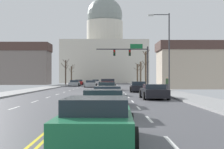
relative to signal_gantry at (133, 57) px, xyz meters
The scene contains 24 objects.
ground 15.32m from the signal_gantry, 111.73° to the right, with size 20.00×180.00×0.20m.
signal_gantry is the anchor object (origin of this frame).
street_lamp_right 15.56m from the signal_gantry, 80.61° to the right, with size 2.31×0.24×8.46m.
capitol_building 66.32m from the signal_gantry, 94.67° to the left, with size 28.33×21.90×31.90m.
pickup_truck_near_00 7.13m from the signal_gantry, 131.52° to the right, with size 2.38×5.84×1.55m.
sedan_near_01 11.83m from the signal_gantry, 90.56° to the right, with size 2.14×4.71×1.26m.
sedan_near_02 19.10m from the signal_gantry, 101.70° to the right, with size 2.09×4.35×1.28m.
sedan_near_03 24.54m from the signal_gantry, 89.88° to the right, with size 2.09×4.67×1.19m.
sedan_near_04 30.99m from the signal_gantry, 96.82° to the right, with size 2.03×4.53×1.18m.
sedan_near_05 36.91m from the signal_gantry, 95.93° to the right, with size 2.08×4.54×1.18m.
sedan_near_06 43.17m from the signal_gantry, 95.10° to the right, with size 2.08×4.53×1.20m.
sedan_oncoming_00 12.12m from the signal_gantry, 127.68° to the left, with size 2.10×4.58×1.24m.
sedan_oncoming_01 20.76m from the signal_gantry, 121.81° to the left, with size 2.15×4.27×1.22m.
sedan_oncoming_02 29.95m from the signal_gantry, 111.41° to the left, with size 2.02×4.37×1.26m.
sedan_oncoming_03 39.08m from the signal_gantry, 100.92° to the left, with size 2.09×4.57×1.24m.
flank_building_00 40.02m from the signal_gantry, 127.41° to the left, with size 12.11×7.33×10.17m.
flank_building_01 10.12m from the signal_gantry, ahead, with size 12.37×6.63×7.19m.
bare_tree_00 14.86m from the signal_gantry, 80.42° to the left, with size 2.09×1.42×4.69m.
bare_tree_01 30.61m from the signal_gantry, 116.93° to the left, with size 1.65×2.03×5.95m.
bare_tree_02 28.15m from the signal_gantry, 84.03° to the left, with size 2.10×1.00×5.44m.
bare_tree_03 37.33m from the signal_gantry, 110.97° to the left, with size 1.38×2.24×5.05m.
bare_tree_04 10.20m from the signal_gantry, 73.12° to the left, with size 1.30×2.30×6.58m.
pedestrian_00 11.95m from the signal_gantry, 72.80° to the right, with size 0.35×0.34×1.67m.
bicycle_parked 11.27m from the signal_gantry, 75.36° to the right, with size 0.12×1.77×0.85m.
Camera 1 is at (1.90, -38.03, 1.70)m, focal length 54.48 mm.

